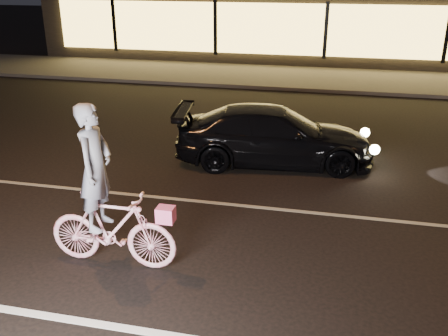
# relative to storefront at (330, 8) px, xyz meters

# --- Properties ---
(ground) EXTENTS (90.00, 90.00, 0.00)m
(ground) POSITION_rel_storefront_xyz_m (0.00, -18.97, -2.15)
(ground) COLOR black
(ground) RESTS_ON ground
(lane_stripe_far) EXTENTS (60.00, 0.10, 0.01)m
(lane_stripe_far) POSITION_rel_storefront_xyz_m (0.00, -16.97, -2.14)
(lane_stripe_far) COLOR gray
(lane_stripe_far) RESTS_ON ground
(sidewalk) EXTENTS (30.00, 4.00, 0.12)m
(sidewalk) POSITION_rel_storefront_xyz_m (0.00, -5.97, -2.09)
(sidewalk) COLOR #383533
(sidewalk) RESTS_ON ground
(storefront) EXTENTS (25.40, 8.42, 4.20)m
(storefront) POSITION_rel_storefront_xyz_m (0.00, 0.00, 0.00)
(storefront) COLOR black
(storefront) RESTS_ON ground
(cyclist) EXTENTS (1.87, 0.64, 2.36)m
(cyclist) POSITION_rel_storefront_xyz_m (-2.37, -19.19, -1.31)
(cyclist) COLOR #ED4E76
(cyclist) RESTS_ON ground
(sedan) EXTENTS (4.39, 2.26, 1.22)m
(sedan) POSITION_rel_storefront_xyz_m (-0.63, -14.72, -1.54)
(sedan) COLOR black
(sedan) RESTS_ON ground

